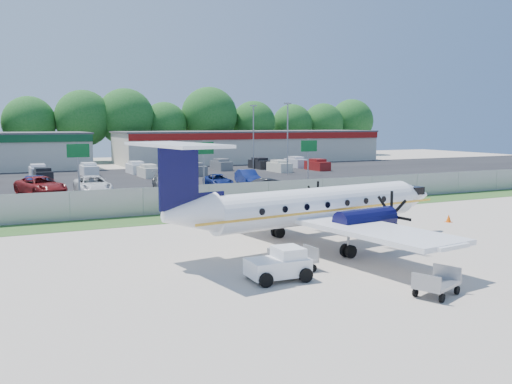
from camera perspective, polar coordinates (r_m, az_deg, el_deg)
name	(u,v)px	position (r m, az deg, el deg)	size (l,w,h in m)	color
ground	(305,247)	(30.40, 4.97, -5.53)	(170.00, 170.00, 0.00)	#BFB2A2
grass_verge	(219,215)	(40.98, -3.67, -2.27)	(170.00, 4.00, 0.02)	#2D561E
access_road	(187,202)	(47.46, -6.88, -1.04)	(170.00, 8.00, 0.02)	black
parking_lot	(128,180)	(67.53, -12.72, 1.19)	(170.00, 32.00, 0.02)	black
perimeter_fence	(209,198)	(42.67, -4.70, -0.57)	(120.00, 0.06, 1.99)	gray
building_east	(250,146)	(96.77, -0.64, 4.59)	(44.40, 12.40, 5.24)	beige
sign_left	(78,159)	(49.00, -17.35, 3.17)	(1.80, 0.26, 5.00)	gray
sign_mid	(204,156)	(51.79, -5.21, 3.64)	(1.80, 0.26, 5.00)	gray
sign_right	(309,153)	(56.61, 5.28, 3.92)	(1.80, 0.26, 5.00)	gray
light_pole_ne	(288,133)	(72.62, 3.17, 5.87)	(0.90, 0.35, 9.09)	gray
light_pole_se	(253,132)	(81.50, -0.26, 5.99)	(0.90, 0.35, 9.09)	gray
tree_line	(80,162)	(100.84, -17.17, 2.88)	(112.00, 6.00, 14.00)	#185318
aircraft	(312,206)	(30.26, 5.64, -1.41)	(18.42, 18.10, 5.64)	white
pushback_tug	(280,264)	(24.06, 2.43, -7.26)	(2.57, 1.88, 1.36)	white
baggage_cart_near	(293,260)	(25.48, 3.72, -6.85)	(2.03, 1.27, 1.04)	gray
baggage_cart_far	(437,284)	(22.99, 17.61, -8.73)	(2.20, 1.78, 1.00)	gray
cone_nose	(449,218)	(39.92, 18.70, -2.52)	(0.37, 0.37, 0.53)	#FF5C08
cone_starboard_wing	(221,222)	(36.57, -3.55, -2.99)	(0.39, 0.39, 0.56)	#FF5C08
road_car_mid	(262,197)	(50.78, 0.59, -0.49)	(1.71, 4.91, 1.62)	black
road_car_east	(421,189)	(59.11, 16.13, 0.29)	(2.17, 4.70, 1.31)	black
parked_car_a	(41,195)	(55.67, -20.67, -0.28)	(2.82, 6.11, 1.70)	maroon
parked_car_b	(93,194)	(54.78, -15.98, -0.21)	(2.82, 6.12, 1.70)	silver
parked_car_c	(166,189)	(57.82, -9.03, 0.33)	(2.34, 5.77, 1.67)	#595B5E
parked_car_d	(218,187)	(58.55, -3.81, 0.48)	(2.20, 4.78, 1.33)	navy
parked_car_e	(248,185)	(60.85, -0.85, 0.74)	(1.69, 4.86, 1.60)	navy
parked_car_f	(36,190)	(60.45, -21.14, 0.23)	(1.48, 4.25, 1.40)	navy
parked_car_g	(180,183)	(63.28, -7.65, 0.92)	(1.87, 4.66, 1.59)	silver
far_parking_rows	(118,176)	(72.39, -13.63, 1.53)	(56.00, 10.00, 1.60)	gray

